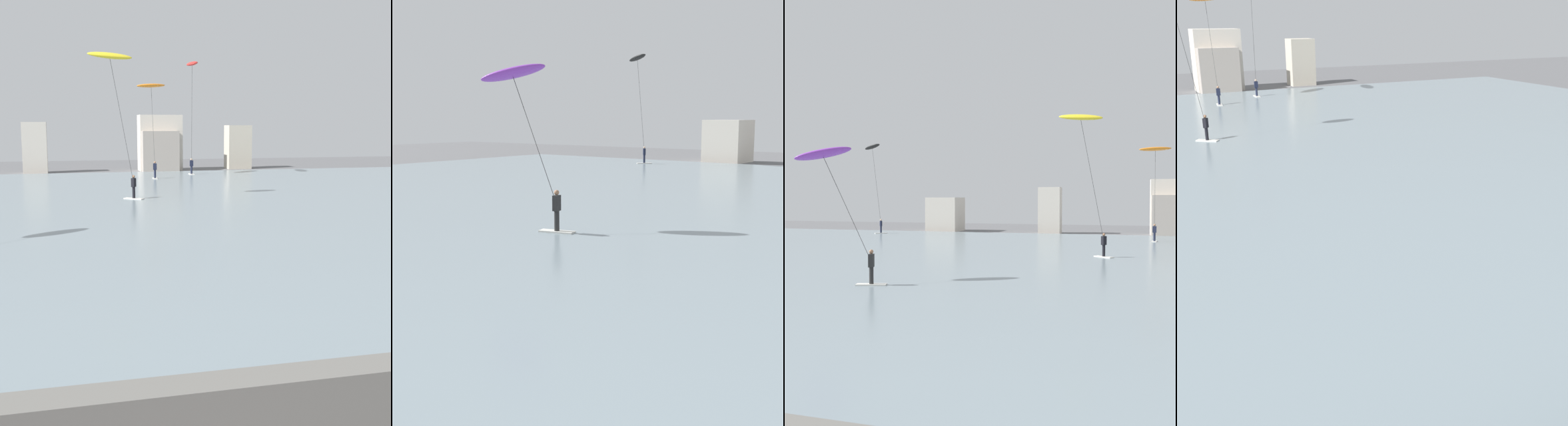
# 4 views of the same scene
# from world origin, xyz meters

# --- Properties ---
(kitesurfer_purple) EXTENTS (5.24, 2.45, 6.79)m
(kitesurfer_purple) POSITION_xyz_m (-10.32, 20.82, 5.63)
(kitesurfer_purple) COLOR silver
(kitesurfer_purple) RESTS_ON water_bay
(kitesurfer_black) EXTENTS (3.69, 2.65, 10.55)m
(kitesurfer_black) POSITION_xyz_m (-25.34, 53.10, 8.83)
(kitesurfer_black) COLOR silver
(kitesurfer_black) RESTS_ON water_bay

